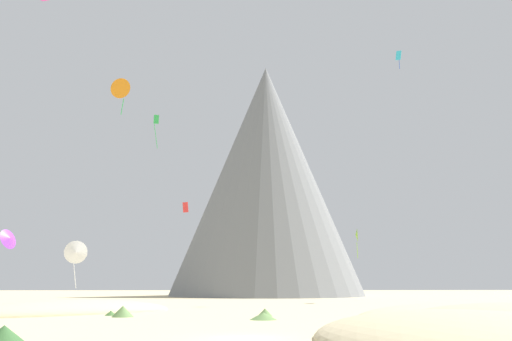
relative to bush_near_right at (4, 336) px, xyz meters
name	(u,v)px	position (x,y,z in m)	size (l,w,h in m)	color
ground_plane	(245,338)	(12.31, 3.89, -0.54)	(400.00, 400.00, 0.00)	beige
dune_foreground_left	(453,316)	(33.25, 24.95, -0.54)	(26.27, 13.81, 2.50)	beige
dune_midground	(508,331)	(29.97, 7.76, -0.54)	(14.71, 17.79, 3.71)	#CCBA8E
dune_back_low	(66,314)	(-5.42, 30.71, -0.54)	(25.36, 8.18, 2.84)	beige
bush_near_right	(4,336)	(0.00, 0.00, 0.00)	(2.65, 2.65, 1.07)	#386633
bush_far_left	(263,316)	(14.40, 20.02, -0.22)	(2.40, 2.40, 0.63)	#668C4C
bush_scatter_east	(111,313)	(-0.13, 27.08, -0.30)	(1.21, 1.21, 0.47)	#477238
bush_low_patch	(265,312)	(14.88, 24.91, -0.16)	(1.49, 1.49, 0.76)	#668C4C
bush_ridge_crest	(123,311)	(1.46, 24.63, -0.02)	(2.10, 2.10, 1.04)	#668C4C
rock_massif	(260,189)	(19.16, 106.84, 25.41)	(61.98, 61.98, 58.09)	slate
kite_lime_low	(357,235)	(32.20, 59.88, 10.20)	(0.90, 2.33, 4.92)	#8CD133
kite_violet_low	(9,239)	(-11.22, 28.92, 7.07)	(1.77, 2.39, 2.14)	purple
kite_white_low	(76,252)	(-5.77, 34.23, 5.95)	(2.60, 1.48, 5.27)	white
kite_cyan_high	(399,56)	(39.37, 55.71, 39.54)	(0.84, 0.88, 3.20)	#33BCDB
kite_green_mid	(156,124)	(1.03, 46.22, 24.48)	(0.76, 0.58, 4.78)	green
kite_red_low	(186,207)	(5.52, 45.24, 12.61)	(0.85, 0.46, 1.40)	red
kite_orange_mid	(121,89)	(-0.24, 27.02, 22.81)	(2.23, 0.82, 4.01)	orange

